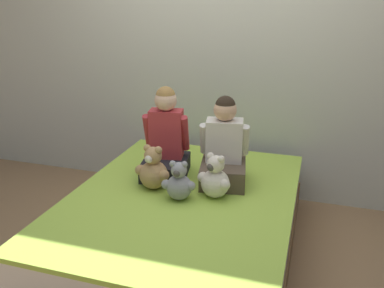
{
  "coord_description": "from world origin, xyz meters",
  "views": [
    {
      "loc": [
        0.78,
        -2.27,
        1.67
      ],
      "look_at": [
        0.0,
        0.21,
        0.73
      ],
      "focal_mm": 38.0,
      "sensor_mm": 36.0,
      "label": 1
    }
  ],
  "objects_px": {
    "teddy_bear_held_by_left_child": "(153,170)",
    "teddy_bear_held_by_right_child": "(215,179)",
    "child_on_left": "(166,141)",
    "teddy_bear_between_children": "(179,183)",
    "child_on_right": "(224,150)",
    "bed": "(183,225)"
  },
  "relations": [
    {
      "from": "child_on_left",
      "to": "teddy_bear_held_by_left_child",
      "type": "relative_size",
      "value": 2.1
    },
    {
      "from": "bed",
      "to": "teddy_bear_between_children",
      "type": "bearing_deg",
      "value": -92.08
    },
    {
      "from": "teddy_bear_held_by_right_child",
      "to": "child_on_left",
      "type": "bearing_deg",
      "value": 172.31
    },
    {
      "from": "child_on_left",
      "to": "teddy_bear_between_children",
      "type": "height_order",
      "value": "child_on_left"
    },
    {
      "from": "teddy_bear_held_by_right_child",
      "to": "teddy_bear_between_children",
      "type": "bearing_deg",
      "value": -131.39
    },
    {
      "from": "teddy_bear_between_children",
      "to": "teddy_bear_held_by_right_child",
      "type": "bearing_deg",
      "value": 16.66
    },
    {
      "from": "child_on_right",
      "to": "bed",
      "type": "bearing_deg",
      "value": -135.22
    },
    {
      "from": "teddy_bear_held_by_left_child",
      "to": "teddy_bear_between_children",
      "type": "bearing_deg",
      "value": -15.66
    },
    {
      "from": "teddy_bear_held_by_left_child",
      "to": "teddy_bear_held_by_right_child",
      "type": "distance_m",
      "value": 0.43
    },
    {
      "from": "teddy_bear_held_by_right_child",
      "to": "teddy_bear_between_children",
      "type": "height_order",
      "value": "teddy_bear_held_by_right_child"
    },
    {
      "from": "child_on_left",
      "to": "child_on_right",
      "type": "height_order",
      "value": "child_on_left"
    },
    {
      "from": "teddy_bear_between_children",
      "to": "teddy_bear_held_by_left_child",
      "type": "bearing_deg",
      "value": 146.17
    },
    {
      "from": "child_on_left",
      "to": "teddy_bear_between_children",
      "type": "bearing_deg",
      "value": -68.38
    },
    {
      "from": "teddy_bear_held_by_left_child",
      "to": "teddy_bear_held_by_right_child",
      "type": "bearing_deg",
      "value": 9.54
    },
    {
      "from": "bed",
      "to": "teddy_bear_held_by_right_child",
      "type": "xyz_separation_m",
      "value": [
        0.21,
        0.04,
        0.35
      ]
    },
    {
      "from": "bed",
      "to": "teddy_bear_held_by_left_child",
      "type": "bearing_deg",
      "value": 170.4
    },
    {
      "from": "child_on_right",
      "to": "teddy_bear_held_by_right_child",
      "type": "height_order",
      "value": "child_on_right"
    },
    {
      "from": "bed",
      "to": "child_on_left",
      "type": "relative_size",
      "value": 2.92
    },
    {
      "from": "teddy_bear_held_by_left_child",
      "to": "teddy_bear_between_children",
      "type": "height_order",
      "value": "teddy_bear_held_by_left_child"
    },
    {
      "from": "bed",
      "to": "teddy_bear_held_by_right_child",
      "type": "relative_size",
      "value": 6.37
    },
    {
      "from": "teddy_bear_held_by_left_child",
      "to": "teddy_bear_held_by_right_child",
      "type": "xyz_separation_m",
      "value": [
        0.43,
        0.0,
        -0.0
      ]
    },
    {
      "from": "bed",
      "to": "teddy_bear_held_by_right_child",
      "type": "height_order",
      "value": "teddy_bear_held_by_right_child"
    }
  ]
}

